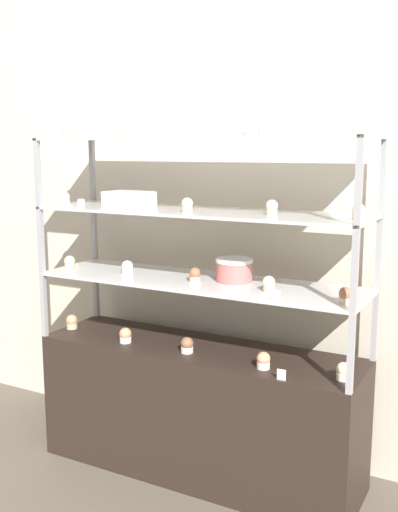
% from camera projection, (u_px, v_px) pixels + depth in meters
% --- Properties ---
extents(ground_plane, '(20.00, 20.00, 0.00)m').
position_uv_depth(ground_plane, '(199.00, 470.00, 2.88)').
color(ground_plane, brown).
extents(back_wall, '(8.00, 0.05, 2.60)m').
position_uv_depth(back_wall, '(233.00, 194.00, 2.97)').
color(back_wall, beige).
rests_on(back_wall, ground_plane).
extents(display_base, '(1.52, 0.43, 0.62)m').
position_uv_depth(display_base, '(199.00, 410.00, 2.83)').
color(display_base, black).
rests_on(display_base, ground_plane).
extents(display_riser_lower, '(1.52, 0.43, 0.32)m').
position_uv_depth(display_riser_lower, '(199.00, 284.00, 2.72)').
color(display_riser_lower, '#99999E').
rests_on(display_riser_lower, display_base).
extents(display_riser_middle, '(1.52, 0.43, 0.32)m').
position_uv_depth(display_riser_middle, '(199.00, 214.00, 2.66)').
color(display_riser_middle, '#99999E').
rests_on(display_riser_middle, display_riser_lower).
extents(display_riser_upper, '(1.52, 0.43, 0.32)m').
position_uv_depth(display_riser_upper, '(199.00, 142.00, 2.61)').
color(display_riser_upper, '#99999E').
rests_on(display_riser_upper, display_riser_middle).
extents(layer_cake_centerpiece, '(0.17, 0.17, 0.10)m').
position_uv_depth(layer_cake_centerpiece, '(234.00, 270.00, 2.68)').
color(layer_cake_centerpiece, '#C66660').
rests_on(layer_cake_centerpiece, display_riser_lower).
extents(sheet_cake_frosted, '(0.21, 0.16, 0.07)m').
position_uv_depth(sheet_cake_frosted, '(129.00, 199.00, 2.80)').
color(sheet_cake_frosted, beige).
rests_on(sheet_cake_frosted, display_riser_middle).
extents(cupcake_0, '(0.06, 0.06, 0.07)m').
position_uv_depth(cupcake_0, '(72.00, 322.00, 3.06)').
color(cupcake_0, '#CCB28C').
rests_on(cupcake_0, display_base).
extents(cupcake_1, '(0.06, 0.06, 0.07)m').
position_uv_depth(cupcake_1, '(125.00, 335.00, 2.84)').
color(cupcake_1, white).
rests_on(cupcake_1, display_base).
extents(cupcake_2, '(0.06, 0.06, 0.07)m').
position_uv_depth(cupcake_2, '(187.00, 345.00, 2.70)').
color(cupcake_2, white).
rests_on(cupcake_2, display_base).
extents(cupcake_3, '(0.06, 0.06, 0.07)m').
position_uv_depth(cupcake_3, '(263.00, 361.00, 2.50)').
color(cupcake_3, beige).
rests_on(cupcake_3, display_base).
extents(cupcake_4, '(0.06, 0.06, 0.07)m').
position_uv_depth(cupcake_4, '(343.00, 372.00, 2.38)').
color(cupcake_4, beige).
rests_on(cupcake_4, display_base).
extents(price_tag_0, '(0.04, 0.00, 0.04)m').
position_uv_depth(price_tag_0, '(281.00, 375.00, 2.38)').
color(price_tag_0, white).
rests_on(price_tag_0, display_base).
extents(cupcake_5, '(0.05, 0.05, 0.07)m').
position_uv_depth(cupcake_5, '(70.00, 263.00, 2.97)').
color(cupcake_5, '#CCB28C').
rests_on(cupcake_5, display_riser_lower).
extents(cupcake_6, '(0.05, 0.05, 0.07)m').
position_uv_depth(cupcake_6, '(127.00, 268.00, 2.84)').
color(cupcake_6, white).
rests_on(cupcake_6, display_riser_lower).
extents(cupcake_7, '(0.05, 0.05, 0.07)m').
position_uv_depth(cupcake_7, '(195.00, 275.00, 2.68)').
color(cupcake_7, '#CCB28C').
rests_on(cupcake_7, display_riser_lower).
extents(cupcake_8, '(0.05, 0.05, 0.07)m').
position_uv_depth(cupcake_8, '(269.00, 284.00, 2.50)').
color(cupcake_8, '#CCB28C').
rests_on(cupcake_8, display_riser_lower).
extents(cupcake_9, '(0.05, 0.05, 0.07)m').
position_uv_depth(cupcake_9, '(345.00, 296.00, 2.30)').
color(cupcake_9, '#CCB28C').
rests_on(cupcake_9, display_riser_lower).
extents(price_tag_1, '(0.04, 0.00, 0.04)m').
position_uv_depth(price_tag_1, '(276.00, 296.00, 2.33)').
color(price_tag_1, white).
rests_on(price_tag_1, display_riser_lower).
extents(cupcake_10, '(0.05, 0.05, 0.06)m').
position_uv_depth(cupcake_10, '(65.00, 198.00, 2.92)').
color(cupcake_10, white).
rests_on(cupcake_10, display_riser_middle).
extents(cupcake_11, '(0.05, 0.05, 0.06)m').
position_uv_depth(cupcake_11, '(187.00, 205.00, 2.56)').
color(cupcake_11, '#CCB28C').
rests_on(cupcake_11, display_riser_middle).
extents(cupcake_12, '(0.05, 0.05, 0.06)m').
position_uv_depth(cupcake_12, '(272.00, 208.00, 2.46)').
color(cupcake_12, '#CCB28C').
rests_on(cupcake_12, display_riser_middle).
extents(cupcake_13, '(0.05, 0.05, 0.06)m').
position_uv_depth(cupcake_13, '(359.00, 212.00, 2.28)').
color(cupcake_13, '#CCB28C').
rests_on(cupcake_13, display_riser_middle).
extents(price_tag_2, '(0.04, 0.00, 0.04)m').
position_uv_depth(price_tag_2, '(81.00, 204.00, 2.72)').
color(price_tag_2, white).
rests_on(price_tag_2, display_riser_middle).
extents(cupcake_14, '(0.05, 0.05, 0.07)m').
position_uv_depth(cupcake_14, '(67.00, 132.00, 2.89)').
color(cupcake_14, white).
rests_on(cupcake_14, display_riser_upper).
extents(cupcake_15, '(0.05, 0.05, 0.07)m').
position_uv_depth(cupcake_15, '(121.00, 130.00, 2.70)').
color(cupcake_15, '#CCB28C').
rests_on(cupcake_15, display_riser_upper).
extents(cupcake_16, '(0.05, 0.05, 0.07)m').
position_uv_depth(cupcake_16, '(190.00, 129.00, 2.55)').
color(cupcake_16, white).
rests_on(cupcake_16, display_riser_upper).
extents(cupcake_17, '(0.05, 0.05, 0.07)m').
position_uv_depth(cupcake_17, '(265.00, 127.00, 2.36)').
color(cupcake_17, white).
rests_on(cupcake_17, display_riser_upper).
extents(cupcake_18, '(0.05, 0.05, 0.07)m').
position_uv_depth(cupcake_18, '(359.00, 126.00, 2.23)').
color(cupcake_18, '#CCB28C').
rests_on(cupcake_18, display_riser_upper).
extents(price_tag_3, '(0.04, 0.00, 0.04)m').
position_uv_depth(price_tag_3, '(273.00, 129.00, 2.23)').
color(price_tag_3, white).
rests_on(price_tag_3, display_riser_upper).
extents(donut_glazed, '(0.12, 0.12, 0.04)m').
position_uv_depth(donut_glazed, '(257.00, 132.00, 2.43)').
color(donut_glazed, '#EFB2BC').
rests_on(donut_glazed, display_riser_upper).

